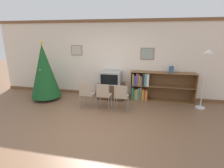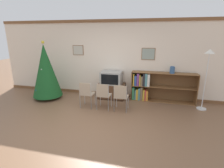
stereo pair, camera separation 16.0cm
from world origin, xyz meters
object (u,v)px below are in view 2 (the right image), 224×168
Objects in this scene: television at (111,78)px; folding_chair_right at (121,96)px; folding_chair_left at (86,93)px; standing_lamp at (208,64)px; vase at (172,70)px; folding_chair_center at (103,95)px; tv_console at (111,91)px; bookshelf at (151,87)px; christmas_tree at (46,71)px.

television is 1.18m from folding_chair_right.
television is at bearing 62.29° from folding_chair_left.
folding_chair_left is 0.45× the size of standing_lamp.
vase is (1.99, 0.07, 0.36)m from television.
folding_chair_right is at bearing 0.00° from folding_chair_left.
folding_chair_center is at bearing -165.82° from standing_lamp.
vase is at bearing 159.02° from standing_lamp.
television is 3.18× the size of vase.
folding_chair_center is (-0.00, -1.02, 0.21)m from tv_console.
folding_chair_left is 0.53m from folding_chair_center.
folding_chair_center is 3.13m from standing_lamp.
tv_console is 1.31× the size of television.
bookshelf reaches higher than folding_chair_center.
christmas_tree is at bearing -166.45° from tv_console.
folding_chair_center is 0.39× the size of bookshelf.
folding_chair_center is at bearing -151.40° from vase.
christmas_tree is 3.65m from bookshelf.
folding_chair_right is (1.07, 0.00, 0.00)m from folding_chair_left.
television is 2.99m from standing_lamp.
christmas_tree is at bearing -177.25° from standing_lamp.
television is 0.40× the size of standing_lamp.
television is 0.88× the size of folding_chair_left.
christmas_tree is 2.44× the size of folding_chair_center.
vase is 1.02m from standing_lamp.
tv_console is 1.15× the size of folding_chair_left.
folding_chair_left is (1.67, -0.49, -0.52)m from christmas_tree.
standing_lamp is (2.91, 0.73, 0.91)m from folding_chair_center.
bookshelf is at bearing 4.39° from tv_console.
vase is at bearing 8.09° from christmas_tree.
television reaches higher than tv_console.
folding_chair_right is at bearing -162.80° from standing_lamp.
folding_chair_center is at bearing 0.00° from folding_chair_left.
standing_lamp reaches higher than television.
bookshelf is at bearing 30.78° from folding_chair_left.
vase reaches higher than tv_console.
television reaches higher than folding_chair_right.
tv_console is at bearing 90.00° from television.
folding_chair_left is 1.00× the size of folding_chair_right.
television is at bearing 90.00° from folding_chair_center.
bookshelf reaches higher than folding_chair_right.
bookshelf is at bearing 165.90° from standing_lamp.
bookshelf is 1.84m from standing_lamp.
bookshelf is at bearing 176.48° from vase.
folding_chair_left is at bearing 180.00° from folding_chair_right.
folding_chair_center reaches higher than tv_console.
television is 2.03m from vase.
folding_chair_left is 2.20m from bookshelf.
bookshelf is (1.89, 1.12, 0.01)m from folding_chair_left.
folding_chair_left is at bearing -167.95° from standing_lamp.
vase is (2.53, 1.09, 0.64)m from folding_chair_left.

